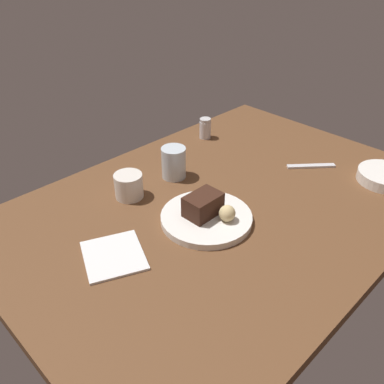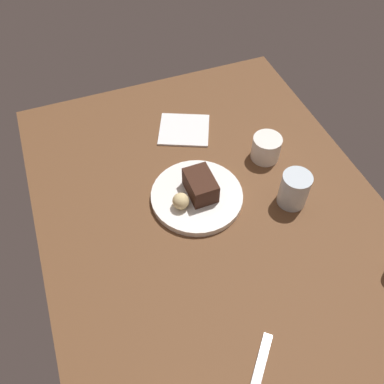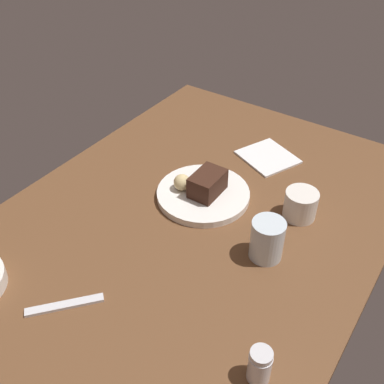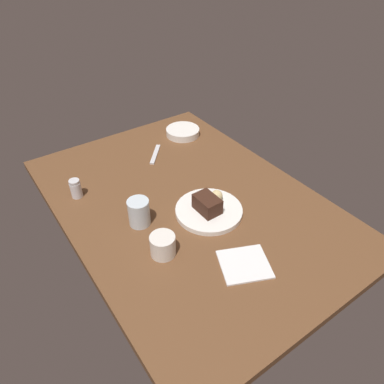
# 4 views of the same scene
# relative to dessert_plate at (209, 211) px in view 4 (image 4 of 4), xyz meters

# --- Properties ---
(dining_table) EXTENTS (1.20, 0.84, 0.03)m
(dining_table) POSITION_rel_dessert_plate_xyz_m (-0.10, -0.02, -0.02)
(dining_table) COLOR brown
(dining_table) RESTS_ON ground
(dessert_plate) EXTENTS (0.23, 0.23, 0.02)m
(dessert_plate) POSITION_rel_dessert_plate_xyz_m (0.00, 0.00, 0.00)
(dessert_plate) COLOR white
(dessert_plate) RESTS_ON dining_table
(chocolate_cake_slice) EXTENTS (0.09, 0.07, 0.06)m
(chocolate_cake_slice) POSITION_rel_dessert_plate_xyz_m (0.00, -0.01, 0.04)
(chocolate_cake_slice) COLOR #381E14
(chocolate_cake_slice) RESTS_ON dessert_plate
(bread_roll) EXTENTS (0.04, 0.04, 0.04)m
(bread_roll) POSITION_rel_dessert_plate_xyz_m (-0.02, 0.05, 0.03)
(bread_roll) COLOR #DBC184
(bread_roll) RESTS_ON dessert_plate
(salt_shaker) EXTENTS (0.04, 0.04, 0.07)m
(salt_shaker) POSITION_rel_dessert_plate_xyz_m (-0.35, -0.34, 0.03)
(salt_shaker) COLOR silver
(salt_shaker) RESTS_ON dining_table
(water_glass) EXTENTS (0.07, 0.07, 0.09)m
(water_glass) POSITION_rel_dessert_plate_xyz_m (-0.09, -0.22, 0.04)
(water_glass) COLOR silver
(water_glass) RESTS_ON dining_table
(side_bowl) EXTENTS (0.15, 0.15, 0.03)m
(side_bowl) POSITION_rel_dessert_plate_xyz_m (-0.51, 0.23, 0.01)
(side_bowl) COLOR white
(side_bowl) RESTS_ON dining_table
(coffee_cup) EXTENTS (0.08, 0.08, 0.07)m
(coffee_cup) POSITION_rel_dessert_plate_xyz_m (0.07, -0.23, 0.03)
(coffee_cup) COLOR silver
(coffee_cup) RESTS_ON dining_table
(dessert_spoon) EXTENTS (0.12, 0.11, 0.01)m
(dessert_spoon) POSITION_rel_dessert_plate_xyz_m (-0.43, 0.04, -0.01)
(dessert_spoon) COLOR silver
(dessert_spoon) RESTS_ON dining_table
(folded_napkin) EXTENTS (0.18, 0.18, 0.01)m
(folded_napkin) POSITION_rel_dessert_plate_xyz_m (0.25, -0.05, -0.01)
(folded_napkin) COLOR white
(folded_napkin) RESTS_ON dining_table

